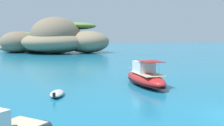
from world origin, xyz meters
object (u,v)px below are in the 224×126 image
at_px(dinghy_tender, 57,93).
at_px(motorboat_red, 145,77).
at_px(islet_small, 22,44).
at_px(islet_large, 61,39).

bearing_deg(dinghy_tender, motorboat_red, 12.02).
distance_m(islet_small, motorboat_red, 67.38).
distance_m(islet_small, dinghy_tender, 68.53).
bearing_deg(dinghy_tender, islet_large, 80.53).
distance_m(motorboat_red, dinghy_tender, 9.34).
relative_size(islet_large, islet_small, 1.53).
relative_size(motorboat_red, dinghy_tender, 2.92).
height_order(islet_large, dinghy_tender, islet_large).
height_order(islet_large, motorboat_red, islet_large).
distance_m(islet_large, dinghy_tender, 60.94).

